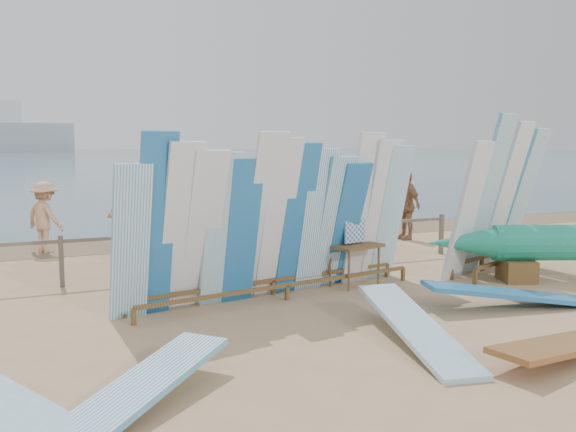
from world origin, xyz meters
name	(u,v)px	position (x,y,z in m)	size (l,w,h in m)	color
ground	(225,320)	(0.00, 0.00, 0.00)	(160.00, 160.00, 0.00)	tan
ocean	(39,155)	(0.00, 128.00, 0.00)	(320.00, 240.00, 0.02)	#415D74
wet_sand_strip	(138,243)	(0.00, 7.20, 0.00)	(40.00, 2.60, 0.01)	brown
fence	(176,243)	(0.00, 3.00, 0.63)	(12.08, 0.08, 0.90)	#6F6054
main_surfboard_rack	(280,224)	(1.20, 0.85, 1.20)	(5.35, 1.48, 2.66)	brown
side_surfboard_rack	(496,202)	(5.68, 0.95, 1.37)	(2.76, 1.63, 3.01)	brown
vendor_table	(354,264)	(2.70, 1.09, 0.39)	(1.02, 0.84, 1.18)	brown
flat_board_b	(414,343)	(1.87, -1.91, 0.00)	(0.56, 2.70, 0.07)	#87BFD9
flat_board_d	(511,308)	(4.17, -1.11, 0.00)	(0.56, 2.70, 0.07)	#246FB4
flat_board_c	(574,355)	(3.34, -3.02, 0.00)	(0.56, 2.70, 0.07)	#9B5D2A
flat_board_e	(129,415)	(-1.72, -2.57, 0.00)	(0.56, 2.70, 0.07)	white
beach_chair_left	(153,259)	(-0.30, 3.66, 0.24)	(0.54, 0.56, 0.82)	red
beach_chair_right	(204,251)	(0.79, 3.97, 0.27)	(0.82, 0.83, 0.93)	red
stroller	(284,237)	(2.63, 4.09, 0.45)	(0.80, 0.95, 1.11)	red
beachgoer_7	(259,214)	(2.52, 5.31, 0.82)	(0.59, 0.33, 1.63)	#8C6042
beachgoer_3	(45,217)	(-2.15, 6.71, 0.81)	(1.05, 0.43, 1.62)	tan
beachgoer_5	(135,215)	(-0.29, 5.71, 0.87)	(1.62, 0.52, 1.74)	beige
beachgoer_9	(334,205)	(4.95, 6.19, 0.85)	(1.10, 0.45, 1.70)	tan
beachgoer_4	(169,229)	(0.08, 3.90, 0.77)	(0.91, 0.39, 1.55)	#8C6042
beachgoer_6	(228,218)	(1.30, 3.89, 0.95)	(0.92, 0.44, 1.89)	tan
beachgoer_10	(406,205)	(6.46, 5.10, 0.90)	(1.06, 0.46, 1.80)	#8C6042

